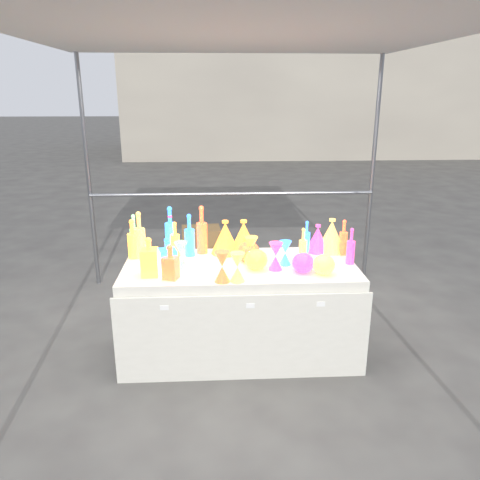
{
  "coord_description": "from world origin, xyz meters",
  "views": [
    {
      "loc": [
        -0.18,
        -3.4,
        2.03
      ],
      "look_at": [
        0.0,
        0.0,
        0.95
      ],
      "focal_mm": 35.0,
      "sensor_mm": 36.0,
      "label": 1
    }
  ],
  "objects_px": {
    "globe_0": "(256,261)",
    "display_table": "(240,309)",
    "hourglass_0": "(222,267)",
    "lampshade_0": "(244,237)",
    "bottle_0": "(133,239)",
    "cardboard_box_closed": "(201,241)",
    "decanter_0": "(149,257)"
  },
  "relations": [
    {
      "from": "globe_0",
      "to": "lampshade_0",
      "type": "xyz_separation_m",
      "value": [
        -0.07,
        0.39,
        0.07
      ]
    },
    {
      "from": "display_table",
      "to": "lampshade_0",
      "type": "height_order",
      "value": "lampshade_0"
    },
    {
      "from": "cardboard_box_closed",
      "to": "lampshade_0",
      "type": "xyz_separation_m",
      "value": [
        0.42,
        -2.15,
        0.71
      ]
    },
    {
      "from": "cardboard_box_closed",
      "to": "decanter_0",
      "type": "relative_size",
      "value": 1.68
    },
    {
      "from": "display_table",
      "to": "hourglass_0",
      "type": "bearing_deg",
      "value": -113.75
    },
    {
      "from": "cardboard_box_closed",
      "to": "globe_0",
      "type": "relative_size",
      "value": 2.83
    },
    {
      "from": "cardboard_box_closed",
      "to": "hourglass_0",
      "type": "bearing_deg",
      "value": -89.73
    },
    {
      "from": "display_table",
      "to": "cardboard_box_closed",
      "type": "relative_size",
      "value": 3.76
    },
    {
      "from": "cardboard_box_closed",
      "to": "decanter_0",
      "type": "bearing_deg",
      "value": -100.88
    },
    {
      "from": "hourglass_0",
      "to": "lampshade_0",
      "type": "xyz_separation_m",
      "value": [
        0.19,
        0.61,
        0.03
      ]
    },
    {
      "from": "decanter_0",
      "to": "globe_0",
      "type": "bearing_deg",
      "value": 2.96
    },
    {
      "from": "display_table",
      "to": "cardboard_box_closed",
      "type": "distance_m",
      "value": 2.48
    },
    {
      "from": "display_table",
      "to": "globe_0",
      "type": "xyz_separation_m",
      "value": [
        0.12,
        -0.1,
        0.45
      ]
    },
    {
      "from": "globe_0",
      "to": "decanter_0",
      "type": "bearing_deg",
      "value": -174.21
    },
    {
      "from": "display_table",
      "to": "hourglass_0",
      "type": "distance_m",
      "value": 0.6
    },
    {
      "from": "cardboard_box_closed",
      "to": "lampshade_0",
      "type": "height_order",
      "value": "lampshade_0"
    },
    {
      "from": "bottle_0",
      "to": "cardboard_box_closed",
      "type": "bearing_deg",
      "value": 78.06
    },
    {
      "from": "hourglass_0",
      "to": "globe_0",
      "type": "height_order",
      "value": "hourglass_0"
    },
    {
      "from": "globe_0",
      "to": "lampshade_0",
      "type": "bearing_deg",
      "value": 100.36
    },
    {
      "from": "hourglass_0",
      "to": "globe_0",
      "type": "xyz_separation_m",
      "value": [
        0.26,
        0.22,
        -0.04
      ]
    },
    {
      "from": "cardboard_box_closed",
      "to": "lampshade_0",
      "type": "bearing_deg",
      "value": -83.45
    },
    {
      "from": "globe_0",
      "to": "display_table",
      "type": "bearing_deg",
      "value": 138.47
    },
    {
      "from": "globe_0",
      "to": "lampshade_0",
      "type": "height_order",
      "value": "lampshade_0"
    },
    {
      "from": "cardboard_box_closed",
      "to": "bottle_0",
      "type": "height_order",
      "value": "bottle_0"
    },
    {
      "from": "decanter_0",
      "to": "globe_0",
      "type": "distance_m",
      "value": 0.79
    },
    {
      "from": "bottle_0",
      "to": "hourglass_0",
      "type": "xyz_separation_m",
      "value": [
        0.71,
        -0.53,
        -0.05
      ]
    },
    {
      "from": "hourglass_0",
      "to": "lampshade_0",
      "type": "distance_m",
      "value": 0.64
    },
    {
      "from": "cardboard_box_closed",
      "to": "bottle_0",
      "type": "relative_size",
      "value": 1.52
    },
    {
      "from": "display_table",
      "to": "lampshade_0",
      "type": "xyz_separation_m",
      "value": [
        0.05,
        0.29,
        0.52
      ]
    },
    {
      "from": "bottle_0",
      "to": "globe_0",
      "type": "bearing_deg",
      "value": -17.85
    },
    {
      "from": "hourglass_0",
      "to": "globe_0",
      "type": "relative_size",
      "value": 1.3
    },
    {
      "from": "bottle_0",
      "to": "decanter_0",
      "type": "distance_m",
      "value": 0.43
    }
  ]
}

